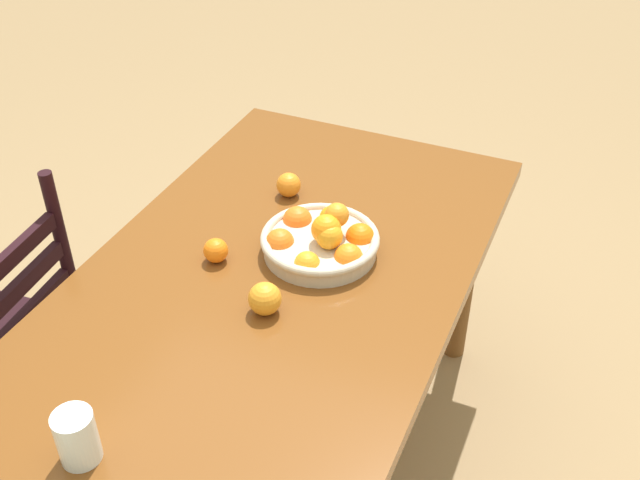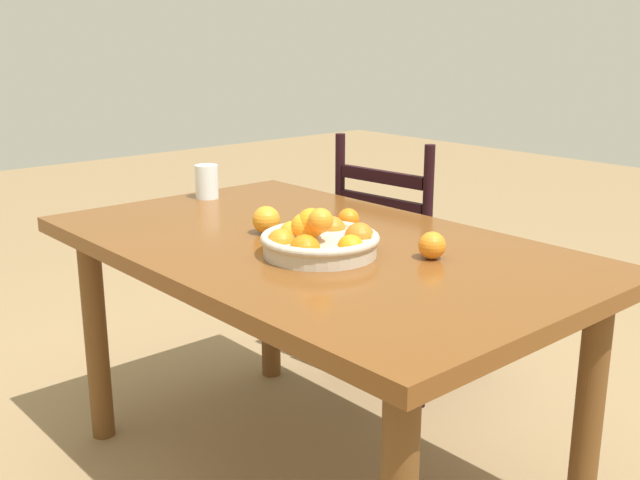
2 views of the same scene
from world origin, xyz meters
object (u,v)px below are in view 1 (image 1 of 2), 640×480
dining_table (277,298)px  fruit_bowl (321,240)px  orange_loose_2 (289,185)px  orange_loose_1 (265,299)px  drinking_glass (77,437)px  orange_loose_0 (216,250)px

dining_table → fruit_bowl: size_ratio=5.02×
fruit_bowl → orange_loose_2: size_ratio=4.40×
dining_table → fruit_bowl: 0.19m
orange_loose_1 → drinking_glass: 0.54m
fruit_bowl → orange_loose_2: (0.21, 0.19, -0.00)m
orange_loose_0 → orange_loose_2: orange_loose_2 is taller
drinking_glass → orange_loose_2: bearing=1.6°
orange_loose_0 → dining_table: bearing=-81.0°
orange_loose_0 → orange_loose_2: bearing=-6.4°
orange_loose_1 → drinking_glass: (-0.52, 0.14, 0.02)m
orange_loose_1 → orange_loose_0: bearing=58.4°
orange_loose_0 → drinking_glass: size_ratio=0.55×
orange_loose_0 → orange_loose_2: size_ratio=0.91×
fruit_bowl → orange_loose_0: 0.27m
dining_table → orange_loose_0: 0.20m
orange_loose_2 → drinking_glass: size_ratio=0.61×
fruit_bowl → orange_loose_0: fruit_bowl is taller
dining_table → orange_loose_1: (-0.15, -0.05, 0.13)m
orange_loose_2 → dining_table: bearing=-160.0°
orange_loose_1 → drinking_glass: bearing=165.2°
dining_table → orange_loose_2: bearing=20.0°
orange_loose_0 → drinking_glass: (-0.64, -0.07, 0.03)m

